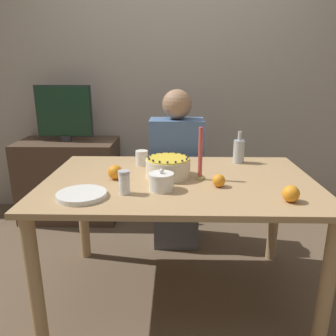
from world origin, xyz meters
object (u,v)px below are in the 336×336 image
(candle, at_px, (200,158))
(cake, at_px, (168,167))
(tv_monitor, at_px, (64,113))
(sugar_bowl, at_px, (161,182))
(sugar_shaker, at_px, (124,182))
(person_man_blue_shirt, at_px, (176,179))
(bottle, at_px, (239,151))

(candle, bearing_deg, cake, 166.49)
(cake, xyz_separation_m, tv_monitor, (-0.93, 1.08, 0.17))
(sugar_bowl, relative_size, sugar_shaker, 1.07)
(person_man_blue_shirt, relative_size, tv_monitor, 2.46)
(sugar_shaker, distance_m, tv_monitor, 1.54)
(bottle, bearing_deg, person_man_blue_shirt, 139.76)
(sugar_shaker, xyz_separation_m, person_man_blue_shirt, (0.26, 0.92, -0.29))
(cake, distance_m, bottle, 0.55)
(candle, bearing_deg, sugar_bowl, -139.88)
(sugar_shaker, relative_size, candle, 0.40)
(sugar_bowl, bearing_deg, tv_monitor, 124.97)
(person_man_blue_shirt, distance_m, tv_monitor, 1.17)
(sugar_shaker, bearing_deg, tv_monitor, 118.28)
(candle, bearing_deg, bottle, 51.35)
(sugar_bowl, distance_m, tv_monitor, 1.59)
(sugar_shaker, height_order, person_man_blue_shirt, person_man_blue_shirt)
(cake, xyz_separation_m, candle, (0.18, -0.04, 0.06))
(sugar_shaker, bearing_deg, cake, 52.80)
(sugar_bowl, bearing_deg, sugar_shaker, -162.44)
(candle, distance_m, person_man_blue_shirt, 0.78)
(cake, relative_size, person_man_blue_shirt, 0.21)
(cake, bearing_deg, candle, -13.51)
(cake, relative_size, sugar_bowl, 1.99)
(candle, xyz_separation_m, person_man_blue_shirt, (-0.13, 0.69, -0.35))
(bottle, height_order, person_man_blue_shirt, person_man_blue_shirt)
(sugar_shaker, relative_size, person_man_blue_shirt, 0.10)
(person_man_blue_shirt, bearing_deg, sugar_bowl, 84.75)
(sugar_shaker, distance_m, person_man_blue_shirt, 1.00)
(cake, xyz_separation_m, sugar_bowl, (-0.03, -0.22, -0.01))
(cake, bearing_deg, sugar_bowl, -97.50)
(cake, bearing_deg, person_man_blue_shirt, 85.50)
(sugar_bowl, relative_size, candle, 0.43)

